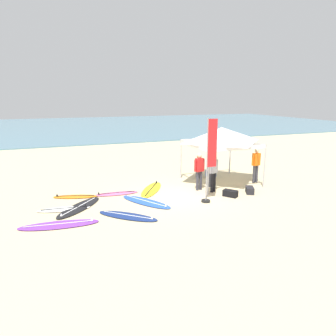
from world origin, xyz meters
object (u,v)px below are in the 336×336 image
object	(u,v)px
person_orange	(256,163)
surfboard_blue	(146,202)
surfboard_purple	(59,225)
surfboard_orange	(75,196)
surfboard_white	(64,209)
gear_bag_by_pole	(250,190)
banner_flag	(209,164)
person_grey	(214,170)
surfboard_navy	(128,216)
gear_bag_near_tent	(230,193)
canopy_tent	(222,135)
cooler_box	(211,173)
surfboard_pink	(116,193)
person_blue	(198,165)
person_green	(211,166)
surfboard_yellow	(151,189)
person_red	(199,169)
surfboard_black	(79,207)

from	to	relation	value
person_orange	surfboard_blue	bearing A→B (deg)	-171.12
surfboard_purple	surfboard_orange	size ratio (longest dim) A/B	1.39
surfboard_white	surfboard_purple	bearing A→B (deg)	-99.27
surfboard_orange	gear_bag_by_pole	distance (m)	7.60
banner_flag	gear_bag_by_pole	xyz separation A→B (m)	(2.26, 0.34, -1.43)
person_grey	surfboard_navy	bearing A→B (deg)	-160.13
gear_bag_near_tent	gear_bag_by_pole	bearing A→B (deg)	5.15
surfboard_blue	banner_flag	world-z (taller)	banner_flag
canopy_tent	person_orange	xyz separation A→B (m)	(1.64, -0.61, -1.40)
cooler_box	banner_flag	bearing A→B (deg)	-120.30
surfboard_pink	person_blue	world-z (taller)	person_blue
surfboard_purple	person_green	bearing A→B (deg)	17.96
cooler_box	surfboard_orange	bearing A→B (deg)	-171.47
person_blue	gear_bag_by_pole	bearing A→B (deg)	-75.22
surfboard_yellow	surfboard_purple	bearing A→B (deg)	-146.44
person_blue	person_red	bearing A→B (deg)	-115.96
surfboard_orange	gear_bag_by_pole	xyz separation A→B (m)	(7.27, -2.21, 0.10)
surfboard_navy	person_orange	xyz separation A→B (m)	(7.03, 2.17, 0.95)
canopy_tent	person_green	xyz separation A→B (m)	(-0.76, -0.47, -1.40)
surfboard_orange	gear_bag_by_pole	bearing A→B (deg)	-16.91
surfboard_purple	person_green	distance (m)	7.36
surfboard_navy	surfboard_orange	size ratio (longest dim) A/B	1.12
person_blue	person_grey	bearing A→B (deg)	-102.01
person_blue	banner_flag	distance (m)	4.01
surfboard_black	gear_bag_by_pole	xyz separation A→B (m)	(7.25, -0.79, 0.10)
person_orange	surfboard_pink	bearing A→B (deg)	174.96
surfboard_black	person_blue	bearing A→B (deg)	21.63
surfboard_black	surfboard_orange	size ratio (longest dim) A/B	1.27
surfboard_purple	surfboard_blue	bearing A→B (deg)	19.08
surfboard_white	surfboard_black	bearing A→B (deg)	0.04
person_orange	person_blue	world-z (taller)	person_orange
banner_flag	gear_bag_by_pole	size ratio (longest dim) A/B	5.67
person_orange	cooler_box	distance (m)	2.51
surfboard_purple	person_orange	bearing A→B (deg)	12.67
surfboard_black	surfboard_pink	xyz separation A→B (m)	(1.71, 1.21, 0.00)
surfboard_pink	cooler_box	distance (m)	5.55
gear_bag_near_tent	cooler_box	world-z (taller)	cooler_box
surfboard_yellow	gear_bag_by_pole	world-z (taller)	gear_bag_by_pole
surfboard_yellow	person_blue	size ratio (longest dim) A/B	2.06
surfboard_pink	cooler_box	size ratio (longest dim) A/B	3.82
banner_flag	surfboard_pink	bearing A→B (deg)	144.58
person_blue	surfboard_purple	bearing A→B (deg)	-150.69
banner_flag	gear_bag_near_tent	size ratio (longest dim) A/B	5.67
surfboard_navy	surfboard_white	size ratio (longest dim) A/B	1.07
surfboard_white	person_grey	size ratio (longest dim) A/B	1.16
person_green	gear_bag_near_tent	xyz separation A→B (m)	(0.04, -1.64, -0.85)
person_red	gear_bag_near_tent	size ratio (longest dim) A/B	2.85
surfboard_pink	gear_bag_by_pole	bearing A→B (deg)	-19.82
surfboard_purple	person_orange	xyz separation A→B (m)	(9.35, 2.10, 0.95)
surfboard_navy	gear_bag_near_tent	bearing A→B (deg)	8.27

